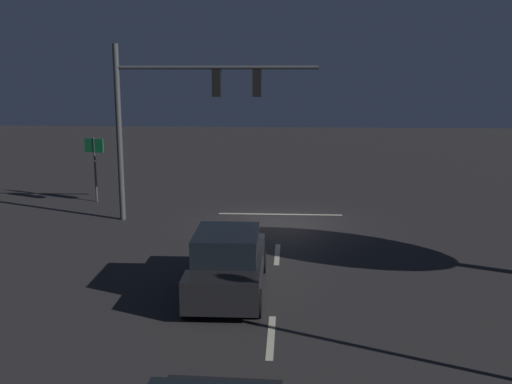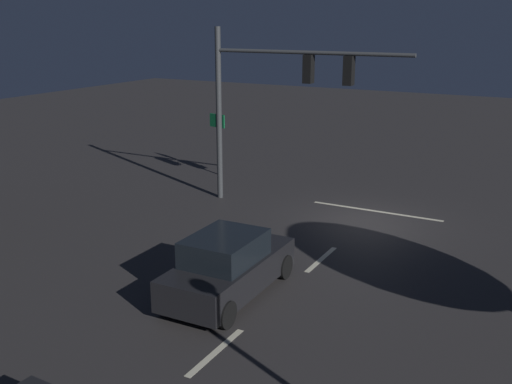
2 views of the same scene
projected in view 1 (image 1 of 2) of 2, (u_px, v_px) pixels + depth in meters
The scene contains 7 objects.
ground_plane at pixel (280, 223), 22.77m from camera, with size 80.00×80.00×0.00m, color #2D2B2B.
traffic_signal_assembly at pixel (181, 102), 22.28m from camera, with size 7.64×0.47×6.71m.
lane_dash_far at pixel (277, 254), 18.86m from camera, with size 2.20×0.16×0.01m, color beige.
lane_dash_mid at pixel (271, 337), 12.99m from camera, with size 2.20×0.16×0.01m, color beige.
stop_bar at pixel (280, 214), 24.14m from camera, with size 5.00×0.16×0.01m, color beige.
car_approaching at pixel (228, 264), 15.43m from camera, with size 1.94×4.39×1.70m.
route_sign at pixel (95, 156), 26.13m from camera, with size 0.89×0.27×2.86m.
Camera 1 is at (-0.37, 22.10, 5.69)m, focal length 41.71 mm.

